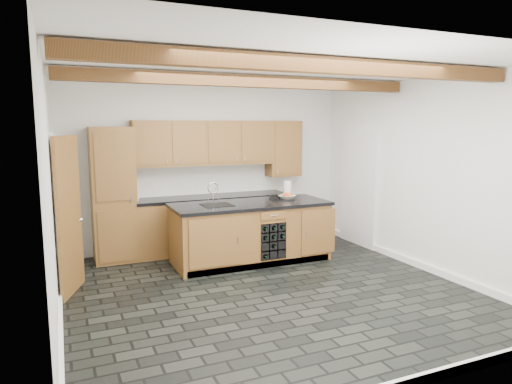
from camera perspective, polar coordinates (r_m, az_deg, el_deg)
ground at (r=6.05m, az=1.53°, el=-12.18°), size 5.00×5.00×0.00m
room_shell at (r=6.15m, az=-1.22°, el=2.78°), size 5.01×5.00×5.00m
back_cabinetry at (r=7.73m, az=-7.99°, el=-0.24°), size 3.65×0.62×2.20m
island at (r=7.16m, az=-0.57°, el=-5.03°), size 2.48×0.96×0.93m
faucet at (r=6.92m, az=-4.99°, el=-1.33°), size 0.45×0.40×0.34m
kitchen_scale at (r=7.55m, az=2.37°, el=-0.56°), size 0.20×0.15×0.05m
fruit_bowl at (r=7.45m, az=3.90°, el=-0.64°), size 0.34×0.34×0.06m
fruit_cluster at (r=7.45m, az=3.91°, el=-0.38°), size 0.16×0.17×0.07m
paper_towel at (r=7.72m, az=3.98°, el=0.42°), size 0.13×0.13×0.26m
mug at (r=7.48m, az=-14.69°, el=-0.75°), size 0.10×0.10×0.09m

